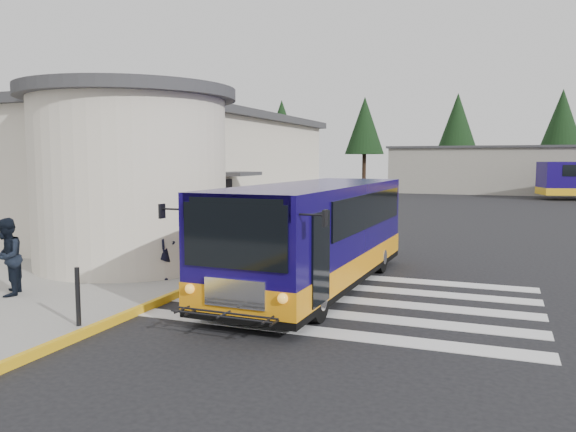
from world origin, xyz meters
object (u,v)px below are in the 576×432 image
(pedestrian_b, at_px, (7,257))
(bollard, at_px, (78,297))
(pedestrian_a, at_px, (168,246))
(transit_bus, at_px, (315,239))

(pedestrian_b, height_order, bollard, pedestrian_b)
(pedestrian_b, distance_m, bollard, 3.20)
(pedestrian_a, xyz_separation_m, pedestrian_b, (-2.25, -2.69, 0.04))
(transit_bus, height_order, pedestrian_a, transit_bus)
(pedestrian_a, bearing_deg, pedestrian_b, 142.95)
(pedestrian_a, height_order, bollard, pedestrian_a)
(transit_bus, xyz_separation_m, bollard, (-2.76, -4.87, -0.51))
(pedestrian_b, relative_size, bollard, 1.60)
(pedestrian_b, bearing_deg, bollard, 33.84)
(pedestrian_b, bearing_deg, pedestrian_a, 106.45)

